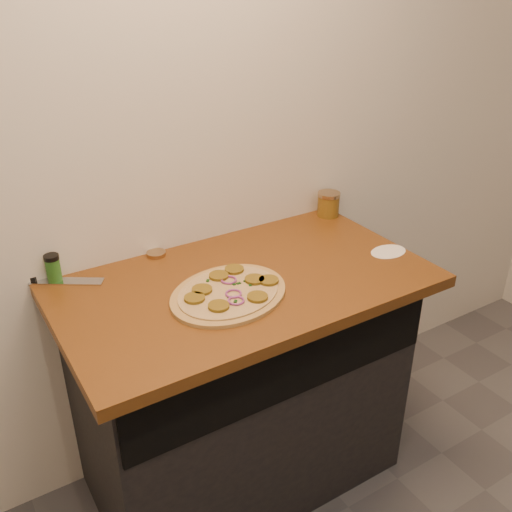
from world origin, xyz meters
TOP-DOWN VIEW (x-y plane):
  - cabinet at (0.00, 1.45)m, footprint 1.10×0.60m
  - countertop at (0.00, 1.42)m, footprint 1.20×0.70m
  - pizza at (-0.09, 1.35)m, footprint 0.49×0.49m
  - chefs_knife at (-0.56, 1.75)m, footprint 0.30×0.21m
  - mason_jar_lid at (-0.18, 1.72)m, footprint 0.08×0.08m
  - salsa_jar at (0.55, 1.68)m, footprint 0.09×0.09m
  - spice_shaker at (-0.52, 1.72)m, footprint 0.05×0.05m
  - flour_spill at (0.53, 1.32)m, footprint 0.15×0.15m

SIDE VIEW (x-z plane):
  - cabinet at x=0.00m, z-range 0.00..0.86m
  - countertop at x=0.00m, z-range 0.86..0.90m
  - flour_spill at x=0.53m, z-range 0.90..0.90m
  - chefs_knife at x=-0.56m, z-range 0.90..0.92m
  - mason_jar_lid at x=-0.18m, z-range 0.90..0.91m
  - pizza at x=-0.09m, z-range 0.90..0.92m
  - spice_shaker at x=-0.52m, z-range 0.90..1.00m
  - salsa_jar at x=0.55m, z-range 0.90..1.00m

